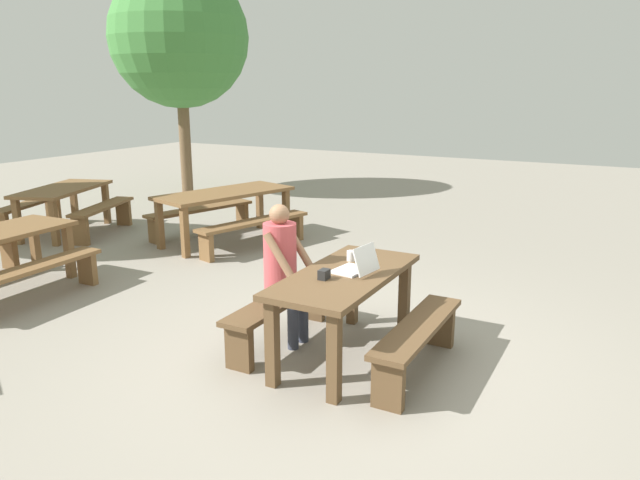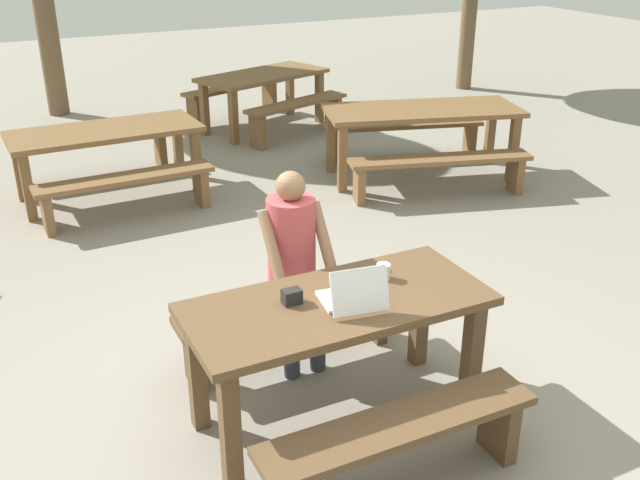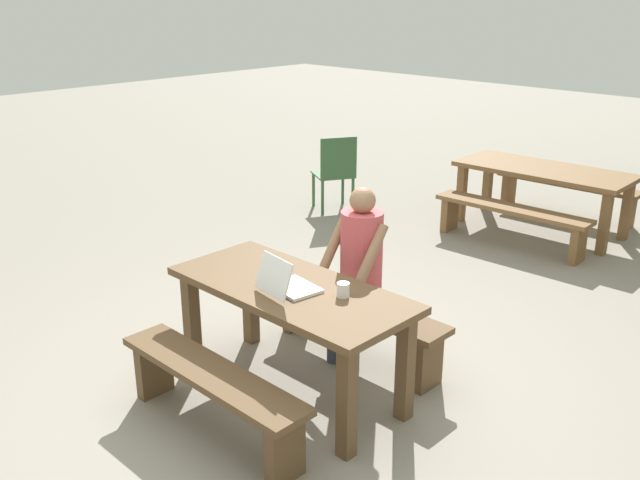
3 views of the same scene
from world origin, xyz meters
TOP-DOWN VIEW (x-y plane):
  - ground_plane at (0.00, 0.00)m, footprint 30.00×30.00m
  - picnic_table_front at (0.00, 0.00)m, footprint 1.66×0.74m
  - bench_near at (0.00, -0.66)m, footprint 1.46×0.30m
  - bench_far at (0.00, 0.66)m, footprint 1.46×0.30m
  - laptop at (0.05, -0.08)m, footprint 0.35×0.36m
  - small_pouch at (-0.24, 0.08)m, footprint 0.10×0.07m
  - coffee_mug at (0.35, 0.11)m, footprint 0.08×0.08m
  - person_seated at (0.02, 0.62)m, footprint 0.41×0.41m
  - plastic_chair at (-2.52, 3.14)m, footprint 0.60×0.60m
  - picnic_table_rear at (-0.42, 4.21)m, footprint 1.87×0.86m
  - bench_rear_south at (-0.39, 3.53)m, footprint 1.67×0.36m
  - bench_rear_north at (-0.44, 4.90)m, footprint 1.67×0.36m

SIDE VIEW (x-z plane):
  - ground_plane at x=0.00m, z-range 0.00..0.00m
  - bench_near at x=0.00m, z-range 0.10..0.53m
  - bench_far at x=0.00m, z-range 0.10..0.53m
  - bench_rear_south at x=-0.39m, z-range 0.11..0.53m
  - bench_rear_north at x=-0.44m, z-range 0.11..0.53m
  - plastic_chair at x=-2.52m, z-range 0.03..0.95m
  - picnic_table_rear at x=-0.42m, z-range 0.25..0.96m
  - picnic_table_front at x=0.00m, z-range 0.25..1.02m
  - person_seated at x=0.02m, z-range 0.10..1.39m
  - small_pouch at x=-0.24m, z-range 0.77..0.85m
  - coffee_mug at x=0.35m, z-range 0.77..0.86m
  - laptop at x=0.05m, z-range 0.70..0.95m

